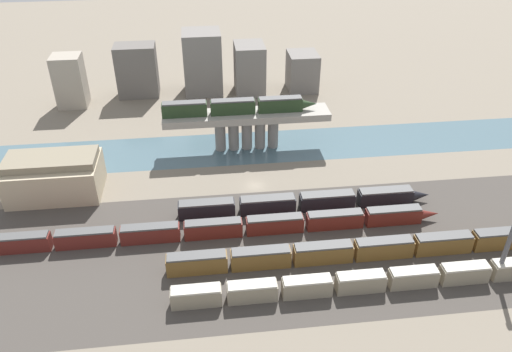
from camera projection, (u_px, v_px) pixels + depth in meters
ground_plane at (255, 186)px, 123.31m from camera, size 400.00×400.00×0.00m
railbed_yard at (268, 249)px, 103.23m from camera, size 280.00×42.00×0.01m
river_water at (247, 148)px, 139.43m from camera, size 320.00×18.26×0.01m
bridge at (247, 122)px, 135.15m from camera, size 44.80×7.93×10.77m
train_on_bridge at (238, 106)px, 132.36m from camera, size 41.44×2.81×3.92m
train_yard_near at (392, 279)px, 93.29m from camera, size 83.40×2.78×3.81m
train_yard_mid at (389, 248)px, 100.60m from camera, size 90.90×2.84×4.16m
train_yard_far at (219, 228)px, 106.08m from camera, size 95.96×2.66×3.86m
train_yard_outer at (304, 202)px, 114.11m from camera, size 58.54×3.09×3.90m
warehouse_building at (54, 176)px, 118.19m from camera, size 21.29×13.42×10.05m
signal_tower at (507, 247)px, 92.35m from camera, size 1.00×0.89×15.32m
city_block_far_left at (70, 81)px, 158.94m from camera, size 9.08×8.30×16.66m
city_block_left at (137, 70)px, 166.01m from camera, size 13.26×8.74×17.26m
city_block_center at (203, 62)px, 167.58m from camera, size 12.57×12.31×20.77m
city_block_right at (250, 69)px, 168.21m from camera, size 9.84×12.20×16.69m
city_block_far_right at (302, 71)px, 171.53m from camera, size 9.92×11.31×12.77m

